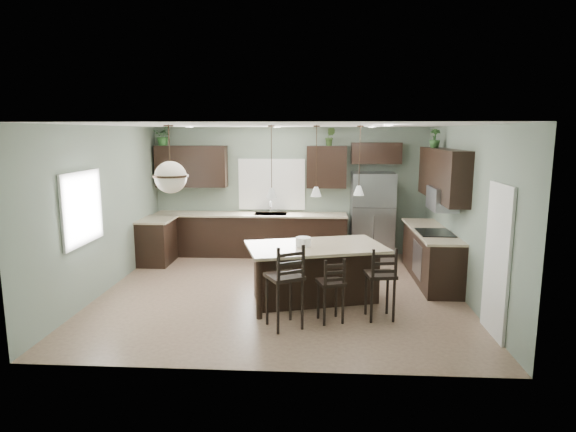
# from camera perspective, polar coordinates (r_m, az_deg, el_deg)

# --- Properties ---
(ground) EXTENTS (6.00, 6.00, 0.00)m
(ground) POSITION_cam_1_polar(r_m,az_deg,el_deg) (8.30, -0.87, -9.01)
(ground) COLOR #9E8466
(ground) RESTS_ON ground
(pantry_door) EXTENTS (0.04, 0.82, 2.04)m
(pantry_door) POSITION_cam_1_polar(r_m,az_deg,el_deg) (6.92, 23.53, -4.91)
(pantry_door) COLOR white
(pantry_door) RESTS_ON ground
(window_back) EXTENTS (1.35, 0.02, 1.00)m
(window_back) POSITION_cam_1_polar(r_m,az_deg,el_deg) (10.67, -1.93, 3.78)
(window_back) COLOR white
(window_back) RESTS_ON room_shell
(window_left) EXTENTS (0.02, 1.10, 1.00)m
(window_left) POSITION_cam_1_polar(r_m,az_deg,el_deg) (7.97, -23.30, 0.87)
(window_left) COLOR white
(window_left) RESTS_ON room_shell
(left_return_cabs) EXTENTS (0.60, 0.90, 0.90)m
(left_return_cabs) POSITION_cam_1_polar(r_m,az_deg,el_deg) (10.33, -15.27, -2.97)
(left_return_cabs) COLOR black
(left_return_cabs) RESTS_ON ground
(left_return_countertop) EXTENTS (0.66, 0.96, 0.04)m
(left_return_countertop) POSITION_cam_1_polar(r_m,az_deg,el_deg) (10.23, -15.29, -0.40)
(left_return_countertop) COLOR #C4B694
(left_return_countertop) RESTS_ON left_return_cabs
(back_lower_cabs) EXTENTS (4.20, 0.60, 0.90)m
(back_lower_cabs) POSITION_cam_1_polar(r_m,az_deg,el_deg) (10.62, -4.46, -2.29)
(back_lower_cabs) COLOR black
(back_lower_cabs) RESTS_ON ground
(back_countertop) EXTENTS (4.20, 0.66, 0.04)m
(back_countertop) POSITION_cam_1_polar(r_m,az_deg,el_deg) (10.51, -4.51, 0.19)
(back_countertop) COLOR #C4B694
(back_countertop) RESTS_ON back_lower_cabs
(sink_inset) EXTENTS (0.70, 0.45, 0.01)m
(sink_inset) POSITION_cam_1_polar(r_m,az_deg,el_deg) (10.46, -2.07, 0.24)
(sink_inset) COLOR gray
(sink_inset) RESTS_ON back_countertop
(faucet) EXTENTS (0.02, 0.02, 0.28)m
(faucet) POSITION_cam_1_polar(r_m,az_deg,el_deg) (10.40, -2.09, 1.00)
(faucet) COLOR silver
(faucet) RESTS_ON back_countertop
(back_upper_left) EXTENTS (1.55, 0.34, 0.90)m
(back_upper_left) POSITION_cam_1_polar(r_m,az_deg,el_deg) (10.79, -11.36, 5.79)
(back_upper_left) COLOR black
(back_upper_left) RESTS_ON room_shell
(back_upper_right) EXTENTS (0.85, 0.34, 0.90)m
(back_upper_right) POSITION_cam_1_polar(r_m,az_deg,el_deg) (10.44, 4.58, 5.82)
(back_upper_right) COLOR black
(back_upper_right) RESTS_ON room_shell
(fridge_header) EXTENTS (1.05, 0.34, 0.45)m
(fridge_header) POSITION_cam_1_polar(r_m,az_deg,el_deg) (10.49, 10.40, 7.35)
(fridge_header) COLOR black
(fridge_header) RESTS_ON room_shell
(right_lower_cabs) EXTENTS (0.60, 2.35, 0.90)m
(right_lower_cabs) POSITION_cam_1_polar(r_m,az_deg,el_deg) (9.23, 16.57, -4.56)
(right_lower_cabs) COLOR black
(right_lower_cabs) RESTS_ON ground
(right_countertop) EXTENTS (0.66, 2.35, 0.04)m
(right_countertop) POSITION_cam_1_polar(r_m,az_deg,el_deg) (9.12, 16.59, -1.70)
(right_countertop) COLOR #C4B694
(right_countertop) RESTS_ON right_lower_cabs
(cooktop) EXTENTS (0.58, 0.75, 0.02)m
(cooktop) POSITION_cam_1_polar(r_m,az_deg,el_deg) (8.86, 17.00, -1.89)
(cooktop) COLOR black
(cooktop) RESTS_ON right_countertop
(wall_oven_front) EXTENTS (0.01, 0.72, 0.60)m
(wall_oven_front) POSITION_cam_1_polar(r_m,az_deg,el_deg) (8.91, 15.05, -5.01)
(wall_oven_front) COLOR gray
(wall_oven_front) RESTS_ON right_lower_cabs
(right_upper_cabs) EXTENTS (0.34, 2.35, 0.90)m
(right_upper_cabs) POSITION_cam_1_polar(r_m,az_deg,el_deg) (9.02, 17.85, 4.73)
(right_upper_cabs) COLOR black
(right_upper_cabs) RESTS_ON room_shell
(microwave) EXTENTS (0.40, 0.75, 0.40)m
(microwave) POSITION_cam_1_polar(r_m,az_deg,el_deg) (8.78, 17.83, 1.97)
(microwave) COLOR gray
(microwave) RESTS_ON right_upper_cabs
(refrigerator) EXTENTS (0.90, 0.74, 1.85)m
(refrigerator) POSITION_cam_1_polar(r_m,az_deg,el_deg) (10.46, 9.93, 0.05)
(refrigerator) COLOR #919299
(refrigerator) RESTS_ON ground
(kitchen_island) EXTENTS (2.37, 1.74, 0.92)m
(kitchen_island) POSITION_cam_1_polar(r_m,az_deg,el_deg) (7.74, 3.24, -6.83)
(kitchen_island) COLOR black
(kitchen_island) RESTS_ON ground
(serving_dish) EXTENTS (0.24, 0.24, 0.14)m
(serving_dish) POSITION_cam_1_polar(r_m,az_deg,el_deg) (7.56, 1.82, -3.06)
(serving_dish) COLOR white
(serving_dish) RESTS_ON kitchen_island
(bar_stool_left) EXTENTS (0.61, 0.61, 1.21)m
(bar_stool_left) POSITION_cam_1_polar(r_m,az_deg,el_deg) (6.69, -0.43, -8.26)
(bar_stool_left) COLOR black
(bar_stool_left) RESTS_ON ground
(bar_stool_center) EXTENTS (0.45, 0.45, 0.96)m
(bar_stool_center) POSITION_cam_1_polar(r_m,az_deg,el_deg) (6.96, 5.07, -8.66)
(bar_stool_center) COLOR black
(bar_stool_center) RESTS_ON ground
(bar_stool_right) EXTENTS (0.46, 0.46, 1.09)m
(bar_stool_right) POSITION_cam_1_polar(r_m,az_deg,el_deg) (7.14, 10.87, -7.76)
(bar_stool_right) COLOR black
(bar_stool_right) RESTS_ON ground
(pendant_left) EXTENTS (0.17, 0.17, 1.10)m
(pendant_left) POSITION_cam_1_polar(r_m,az_deg,el_deg) (7.27, -1.97, 6.43)
(pendant_left) COLOR white
(pendant_left) RESTS_ON room_shell
(pendant_center) EXTENTS (0.17, 0.17, 1.10)m
(pendant_center) POSITION_cam_1_polar(r_m,az_deg,el_deg) (7.43, 3.38, 6.49)
(pendant_center) COLOR white
(pendant_center) RESTS_ON room_shell
(pendant_right) EXTENTS (0.17, 0.17, 1.10)m
(pendant_right) POSITION_cam_1_polar(r_m,az_deg,el_deg) (7.65, 8.47, 6.50)
(pendant_right) COLOR silver
(pendant_right) RESTS_ON room_shell
(chandelier) EXTENTS (0.50, 0.50, 0.98)m
(chandelier) POSITION_cam_1_polar(r_m,az_deg,el_deg) (7.12, -13.84, 6.55)
(chandelier) COLOR #F5E3C8
(chandelier) RESTS_ON room_shell
(plant_back_left) EXTENTS (0.39, 0.34, 0.43)m
(plant_back_left) POSITION_cam_1_polar(r_m,az_deg,el_deg) (10.90, -14.55, 9.21)
(plant_back_left) COLOR #2A5A27
(plant_back_left) RESTS_ON back_upper_left
(plant_back_right) EXTENTS (0.25, 0.22, 0.39)m
(plant_back_right) POSITION_cam_1_polar(r_m,az_deg,el_deg) (10.38, 5.02, 9.35)
(plant_back_right) COLOR #375324
(plant_back_right) RESTS_ON back_upper_right
(plant_right_wall) EXTENTS (0.20, 0.20, 0.36)m
(plant_right_wall) POSITION_cam_1_polar(r_m,az_deg,el_deg) (9.54, 17.01, 8.81)
(plant_right_wall) COLOR #295224
(plant_right_wall) RESTS_ON right_upper_cabs
(room_shell) EXTENTS (6.00, 6.00, 6.00)m
(room_shell) POSITION_cam_1_polar(r_m,az_deg,el_deg) (7.91, -0.90, 2.71)
(room_shell) COLOR slate
(room_shell) RESTS_ON ground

